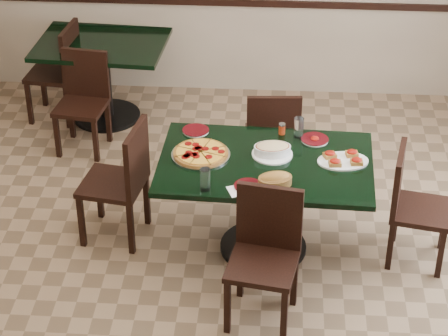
# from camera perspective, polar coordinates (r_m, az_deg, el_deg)

# --- Properties ---
(floor) EXTENTS (5.50, 5.50, 0.00)m
(floor) POSITION_cam_1_polar(r_m,az_deg,el_deg) (6.27, 0.02, -6.39)
(floor) COLOR #866A4D
(floor) RESTS_ON ground
(room_shell) EXTENTS (5.50, 5.50, 5.50)m
(room_shell) POSITION_cam_1_polar(r_m,az_deg,el_deg) (7.19, 9.26, 9.41)
(room_shell) COLOR white
(room_shell) RESTS_ON floor
(main_table) EXTENTS (1.51, 1.00, 0.75)m
(main_table) POSITION_cam_1_polar(r_m,az_deg,el_deg) (6.11, 2.70, -1.01)
(main_table) COLOR black
(main_table) RESTS_ON floor
(back_table) EXTENTS (1.18, 0.89, 0.75)m
(back_table) POSITION_cam_1_polar(r_m,az_deg,el_deg) (7.92, -7.91, 6.64)
(back_table) COLOR black
(back_table) RESTS_ON floor
(chair_far) EXTENTS (0.44, 0.44, 0.89)m
(chair_far) POSITION_cam_1_polar(r_m,az_deg,el_deg) (6.83, 3.19, 2.16)
(chair_far) COLOR black
(chair_far) RESTS_ON floor
(chair_near) EXTENTS (0.49, 0.49, 0.91)m
(chair_near) POSITION_cam_1_polar(r_m,az_deg,el_deg) (5.60, 2.72, -5.24)
(chair_near) COLOR black
(chair_near) RESTS_ON floor
(chair_right) EXTENTS (0.48, 0.48, 0.87)m
(chair_right) POSITION_cam_1_polar(r_m,az_deg,el_deg) (6.21, 12.10, -2.10)
(chair_right) COLOR black
(chair_right) RESTS_ON floor
(chair_left) EXTENTS (0.50, 0.50, 0.93)m
(chair_left) POSITION_cam_1_polar(r_m,az_deg,el_deg) (6.30, -6.59, -0.56)
(chair_left) COLOR black
(chair_left) RESTS_ON floor
(back_chair_near) EXTENTS (0.45, 0.45, 0.86)m
(back_chair_near) POSITION_cam_1_polar(r_m,az_deg,el_deg) (7.53, -9.16, 4.69)
(back_chair_near) COLOR black
(back_chair_near) RESTS_ON floor
(back_chair_left) EXTENTS (0.47, 0.47, 0.90)m
(back_chair_left) POSITION_cam_1_polar(r_m,az_deg,el_deg) (8.00, -10.62, 6.49)
(back_chair_left) COLOR black
(back_chair_left) RESTS_ON floor
(pepperoni_pizza) EXTENTS (0.41, 0.41, 0.04)m
(pepperoni_pizza) POSITION_cam_1_polar(r_m,az_deg,el_deg) (6.07, -1.53, 0.98)
(pepperoni_pizza) COLOR silver
(pepperoni_pizza) RESTS_ON main_table
(lasagna_casserole) EXTENTS (0.29, 0.29, 0.09)m
(lasagna_casserole) POSITION_cam_1_polar(r_m,az_deg,el_deg) (6.06, 3.18, 1.23)
(lasagna_casserole) COLOR white
(lasagna_casserole) RESTS_ON main_table
(bread_basket) EXTENTS (0.27, 0.22, 0.10)m
(bread_basket) POSITION_cam_1_polar(r_m,az_deg,el_deg) (5.75, 3.35, -0.77)
(bread_basket) COLOR brown
(bread_basket) RESTS_ON main_table
(bruschetta_platter) EXTENTS (0.39, 0.29, 0.05)m
(bruschetta_platter) POSITION_cam_1_polar(r_m,az_deg,el_deg) (6.04, 7.78, 0.57)
(bruschetta_platter) COLOR white
(bruschetta_platter) RESTS_ON main_table
(side_plate_near) EXTENTS (0.19, 0.19, 0.02)m
(side_plate_near) POSITION_cam_1_polar(r_m,az_deg,el_deg) (5.73, 1.61, -1.21)
(side_plate_near) COLOR white
(side_plate_near) RESTS_ON main_table
(side_plate_far_r) EXTENTS (0.20, 0.20, 0.03)m
(side_plate_far_r) POSITION_cam_1_polar(r_m,az_deg,el_deg) (6.28, 5.95, 1.88)
(side_plate_far_r) COLOR white
(side_plate_far_r) RESTS_ON main_table
(side_plate_far_l) EXTENTS (0.20, 0.20, 0.02)m
(side_plate_far_l) POSITION_cam_1_polar(r_m,az_deg,el_deg) (6.36, -1.86, 2.46)
(side_plate_far_l) COLOR white
(side_plate_far_l) RESTS_ON main_table
(napkin_setting) EXTENTS (0.17, 0.17, 0.01)m
(napkin_setting) POSITION_cam_1_polar(r_m,az_deg,el_deg) (5.70, 0.98, -1.48)
(napkin_setting) COLOR white
(napkin_setting) RESTS_ON main_table
(water_glass_a) EXTENTS (0.07, 0.07, 0.15)m
(water_glass_a) POSITION_cam_1_polar(r_m,az_deg,el_deg) (6.28, 4.91, 2.64)
(water_glass_a) COLOR white
(water_glass_a) RESTS_ON main_table
(water_glass_b) EXTENTS (0.07, 0.07, 0.15)m
(water_glass_b) POSITION_cam_1_polar(r_m,az_deg,el_deg) (5.67, -1.23, -0.74)
(water_glass_b) COLOR white
(water_glass_b) RESTS_ON main_table
(pepper_shaker) EXTENTS (0.05, 0.05, 0.08)m
(pepper_shaker) POSITION_cam_1_polar(r_m,az_deg,el_deg) (6.32, 3.81, 2.58)
(pepper_shaker) COLOR #D54816
(pepper_shaker) RESTS_ON main_table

